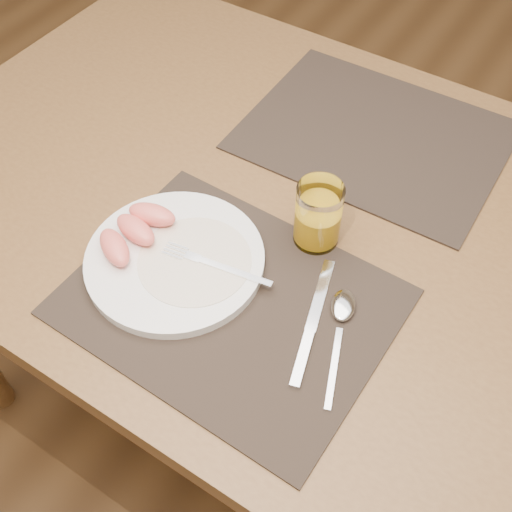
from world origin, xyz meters
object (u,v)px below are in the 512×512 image
(plate, at_px, (175,260))
(spoon, at_px, (342,314))
(fork, at_px, (208,262))
(knife, at_px, (310,331))
(placemat_far, at_px, (374,136))
(table, at_px, (296,238))
(placemat_near, at_px, (230,302))
(juice_glass, at_px, (318,217))

(plate, distance_m, spoon, 0.26)
(fork, bearing_deg, plate, -161.16)
(fork, bearing_deg, knife, -3.78)
(placemat_far, distance_m, knife, 0.44)
(table, xyz_separation_m, placemat_near, (0.01, -0.22, 0.09))
(placemat_near, relative_size, spoon, 2.42)
(table, height_order, knife, knife)
(spoon, bearing_deg, placemat_far, 109.54)
(juice_glass, bearing_deg, knife, -63.16)
(placemat_far, bearing_deg, plate, -106.07)
(placemat_near, height_order, juice_glass, juice_glass)
(plate, bearing_deg, placemat_far, 73.93)
(placemat_near, distance_m, juice_glass, 0.18)
(table, xyz_separation_m, spoon, (0.16, -0.16, 0.09))
(placemat_near, relative_size, placemat_far, 1.00)
(placemat_near, bearing_deg, fork, 153.54)
(placemat_far, height_order, knife, knife)
(fork, xyz_separation_m, knife, (0.18, -0.01, -0.02))
(fork, height_order, knife, fork)
(table, height_order, fork, fork)
(knife, bearing_deg, table, 124.07)
(knife, bearing_deg, plate, -178.84)
(placemat_near, height_order, fork, fork)
(knife, height_order, juice_glass, juice_glass)
(fork, height_order, juice_glass, juice_glass)
(placemat_far, relative_size, plate, 1.67)
(table, distance_m, spoon, 0.24)
(placemat_far, distance_m, plate, 0.44)
(plate, bearing_deg, knife, 1.16)
(spoon, bearing_deg, placemat_near, -156.45)
(table, relative_size, plate, 5.19)
(placemat_far, relative_size, fork, 2.57)
(plate, relative_size, spoon, 1.45)
(placemat_near, distance_m, placemat_far, 0.44)
(placemat_far, bearing_deg, placemat_near, -91.86)
(table, bearing_deg, fork, -103.47)
(table, relative_size, placemat_near, 3.11)
(plate, height_order, juice_glass, juice_glass)
(knife, distance_m, juice_glass, 0.18)
(table, distance_m, juice_glass, 0.15)
(fork, distance_m, juice_glass, 0.18)
(plate, height_order, spoon, plate)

